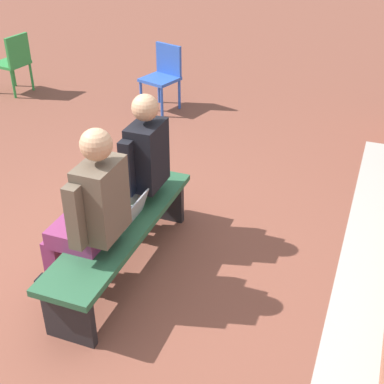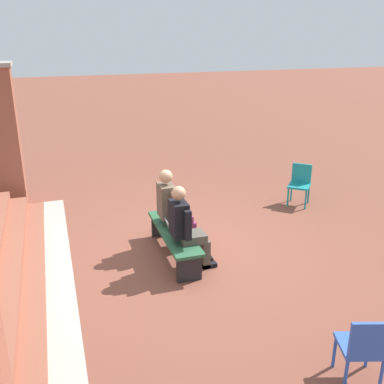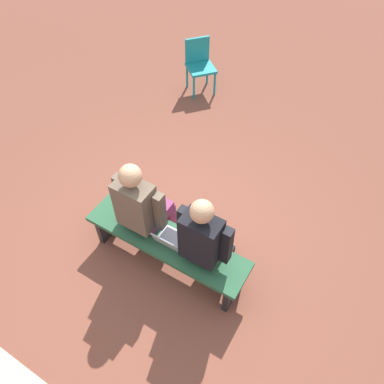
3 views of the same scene
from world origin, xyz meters
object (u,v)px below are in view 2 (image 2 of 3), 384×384
(bench, at_px, (174,236))
(person_student, at_px, (186,225))
(person_adult, at_px, (173,207))
(plastic_chair_near_bench_left, at_px, (300,182))
(laptop, at_px, (175,230))
(plastic_chair_mid_courtyard, at_px, (363,346))

(bench, height_order, person_student, person_student)
(person_adult, distance_m, plastic_chair_near_bench_left, 3.25)
(bench, distance_m, plastic_chair_near_bench_left, 3.42)
(person_student, distance_m, plastic_chair_near_bench_left, 3.57)
(bench, height_order, laptop, laptop)
(bench, height_order, plastic_chair_mid_courtyard, plastic_chair_mid_courtyard)
(person_student, height_order, person_adult, person_adult)
(laptop, bearing_deg, person_adult, -12.06)
(plastic_chair_mid_courtyard, bearing_deg, person_adult, 15.52)
(laptop, bearing_deg, bench, -9.02)
(person_student, relative_size, laptop, 4.20)
(plastic_chair_mid_courtyard, height_order, plastic_chair_near_bench_left, same)
(person_student, relative_size, plastic_chair_near_bench_left, 1.60)
(laptop, distance_m, plastic_chair_mid_courtyard, 3.37)
(bench, distance_m, person_adult, 0.49)
(laptop, bearing_deg, plastic_chair_near_bench_left, -64.31)
(bench, xyz_separation_m, plastic_chair_near_bench_left, (1.43, -3.11, 0.13))
(person_adult, height_order, plastic_chair_near_bench_left, person_adult)
(person_student, relative_size, person_adult, 0.98)
(bench, relative_size, laptop, 5.62)
(person_student, bearing_deg, plastic_chair_near_bench_left, -58.62)
(person_student, xyz_separation_m, plastic_chair_mid_courtyard, (-2.84, -0.99, -0.24))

